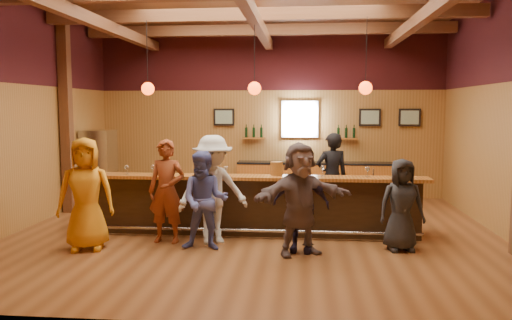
# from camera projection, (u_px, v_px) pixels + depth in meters

# --- Properties ---
(room) EXTENTS (9.04, 9.00, 4.52)m
(room) POSITION_uv_depth(u_px,v_px,m) (255.00, 60.00, 9.11)
(room) COLOR brown
(room) RESTS_ON ground
(bar_counter) EXTENTS (6.30, 1.07, 1.11)m
(bar_counter) POSITION_uv_depth(u_px,v_px,m) (256.00, 204.00, 9.48)
(bar_counter) COLOR black
(bar_counter) RESTS_ON ground
(back_bar_cabinet) EXTENTS (4.00, 0.52, 0.95)m
(back_bar_cabinet) POSITION_uv_depth(u_px,v_px,m) (315.00, 180.00, 12.91)
(back_bar_cabinet) COLOR #9A511C
(back_bar_cabinet) RESTS_ON ground
(window) EXTENTS (0.95, 0.09, 0.95)m
(window) POSITION_uv_depth(u_px,v_px,m) (300.00, 119.00, 13.01)
(window) COLOR silver
(window) RESTS_ON room
(framed_pictures) EXTENTS (5.35, 0.05, 0.45)m
(framed_pictures) POSITION_uv_depth(u_px,v_px,m) (333.00, 117.00, 12.91)
(framed_pictures) COLOR black
(framed_pictures) RESTS_ON room
(wine_shelves) EXTENTS (3.00, 0.18, 0.30)m
(wine_shelves) POSITION_uv_depth(u_px,v_px,m) (300.00, 136.00, 12.99)
(wine_shelves) COLOR #9A511C
(wine_shelves) RESTS_ON room
(pendant_lights) EXTENTS (4.24, 0.24, 1.37)m
(pendant_lights) POSITION_uv_depth(u_px,v_px,m) (254.00, 88.00, 9.11)
(pendant_lights) COLOR black
(pendant_lights) RESTS_ON room
(stainless_fridge) EXTENTS (0.70, 0.70, 1.80)m
(stainless_fridge) POSITION_uv_depth(u_px,v_px,m) (99.00, 167.00, 12.26)
(stainless_fridge) COLOR silver
(stainless_fridge) RESTS_ON ground
(customer_orange) EXTENTS (1.04, 0.81, 1.86)m
(customer_orange) POSITION_uv_depth(u_px,v_px,m) (86.00, 194.00, 8.22)
(customer_orange) COLOR orange
(customer_orange) RESTS_ON ground
(customer_redvest) EXTENTS (0.70, 0.50, 1.81)m
(customer_redvest) POSITION_uv_depth(u_px,v_px,m) (167.00, 191.00, 8.67)
(customer_redvest) COLOR maroon
(customer_redvest) RESTS_ON ground
(customer_denim) EXTENTS (0.81, 0.63, 1.64)m
(customer_denim) POSITION_uv_depth(u_px,v_px,m) (205.00, 201.00, 8.22)
(customer_denim) COLOR #555EAA
(customer_denim) RESTS_ON ground
(customer_white) EXTENTS (1.40, 1.14, 1.88)m
(customer_white) POSITION_uv_depth(u_px,v_px,m) (213.00, 190.00, 8.60)
(customer_white) COLOR silver
(customer_white) RESTS_ON ground
(customer_navy) EXTENTS (0.96, 0.50, 1.57)m
(customer_navy) POSITION_uv_depth(u_px,v_px,m) (301.00, 204.00, 8.10)
(customer_navy) COLOR black
(customer_navy) RESTS_ON ground
(customer_brown) EXTENTS (1.74, 1.23, 1.81)m
(customer_brown) POSITION_uv_depth(u_px,v_px,m) (300.00, 199.00, 7.93)
(customer_brown) COLOR #665251
(customer_brown) RESTS_ON ground
(customer_dark) EXTENTS (0.80, 0.58, 1.52)m
(customer_dark) POSITION_uv_depth(u_px,v_px,m) (402.00, 205.00, 8.17)
(customer_dark) COLOR black
(customer_dark) RESTS_ON ground
(bartender) EXTENTS (0.76, 0.60, 1.84)m
(bartender) POSITION_uv_depth(u_px,v_px,m) (332.00, 177.00, 10.33)
(bartender) COLOR black
(bartender) RESTS_ON ground
(ice_bucket) EXTENTS (0.23, 0.23, 0.25)m
(ice_bucket) POSITION_uv_depth(u_px,v_px,m) (277.00, 168.00, 9.16)
(ice_bucket) COLOR olive
(ice_bucket) RESTS_ON bar_counter
(bottle_a) EXTENTS (0.08, 0.08, 0.38)m
(bottle_a) POSITION_uv_depth(u_px,v_px,m) (298.00, 168.00, 9.11)
(bottle_a) COLOR black
(bottle_a) RESTS_ON bar_counter
(bottle_b) EXTENTS (0.07, 0.07, 0.32)m
(bottle_b) POSITION_uv_depth(u_px,v_px,m) (303.00, 169.00, 9.06)
(bottle_b) COLOR black
(bottle_b) RESTS_ON bar_counter
(glass_a) EXTENTS (0.08, 0.08, 0.17)m
(glass_a) POSITION_uv_depth(u_px,v_px,m) (127.00, 168.00, 9.31)
(glass_a) COLOR silver
(glass_a) RESTS_ON bar_counter
(glass_b) EXTENTS (0.09, 0.09, 0.19)m
(glass_b) POSITION_uv_depth(u_px,v_px,m) (153.00, 167.00, 9.23)
(glass_b) COLOR silver
(glass_b) RESTS_ON bar_counter
(glass_c) EXTENTS (0.08, 0.08, 0.19)m
(glass_c) POSITION_uv_depth(u_px,v_px,m) (171.00, 168.00, 9.20)
(glass_c) COLOR silver
(glass_c) RESTS_ON bar_counter
(glass_d) EXTENTS (0.08, 0.08, 0.17)m
(glass_d) POSITION_uv_depth(u_px,v_px,m) (200.00, 169.00, 9.15)
(glass_d) COLOR silver
(glass_d) RESTS_ON bar_counter
(glass_e) EXTENTS (0.08, 0.08, 0.18)m
(glass_e) POSITION_uv_depth(u_px,v_px,m) (226.00, 169.00, 9.09)
(glass_e) COLOR silver
(glass_e) RESTS_ON bar_counter
(glass_f) EXTENTS (0.09, 0.09, 0.19)m
(glass_f) POSITION_uv_depth(u_px,v_px,m) (299.00, 169.00, 8.95)
(glass_f) COLOR silver
(glass_f) RESTS_ON bar_counter
(glass_g) EXTENTS (0.09, 0.09, 0.20)m
(glass_g) POSITION_uv_depth(u_px,v_px,m) (323.00, 168.00, 9.06)
(glass_g) COLOR silver
(glass_g) RESTS_ON bar_counter
(glass_h) EXTENTS (0.08, 0.08, 0.19)m
(glass_h) POSITION_uv_depth(u_px,v_px,m) (368.00, 169.00, 8.94)
(glass_h) COLOR silver
(glass_h) RESTS_ON bar_counter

